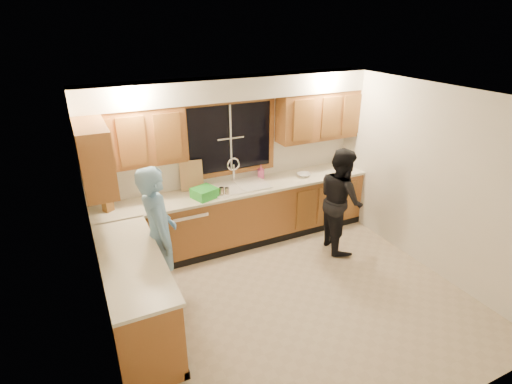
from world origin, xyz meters
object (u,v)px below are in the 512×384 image
Objects in this scene: dishwasher at (186,230)px; dish_crate at (204,193)px; bowl at (304,175)px; sink at (239,191)px; man at (159,236)px; soap_bottle at (261,172)px; knife_block at (108,203)px; woman at (341,200)px; stove at (146,328)px.

dishwasher is 2.70× the size of dish_crate.
bowl is (1.95, -0.03, 0.54)m from dishwasher.
sink is 1.64m from man.
man reaches higher than dish_crate.
sink is at bearing -157.24° from soap_bottle.
knife_block is 2.32m from soap_bottle.
bowl is (1.68, 0.09, -0.05)m from dish_crate.
man is 8.26× the size of soap_bottle.
dishwasher is 0.65m from dish_crate.
woman is at bearing -46.40° from knife_block.
stove is at bearing -148.46° from bowl.
bowl is at bearing 2.98° from dish_crate.
dishwasher is 0.91× the size of stove.
woman is 3.24m from knife_block.
man is at bearing -148.48° from sink.
dish_crate is (0.27, -0.12, 0.58)m from dishwasher.
sink is 0.52m from soap_bottle.
stove is 1.13m from man.
stove is at bearing 160.72° from man.
sink is 0.96m from dishwasher.
woman is 1.99m from dish_crate.
dishwasher is 2.30m from woman.
knife_block is at bearing 91.55° from stove.
sink is at bearing 12.78° from dish_crate.
soap_bottle is 0.69m from bowl.
man is 8.15× the size of knife_block.
bowl reaches higher than dishwasher.
soap_bottle is at bearing 17.32° from dish_crate.
woman is at bearing -20.04° from dishwasher.
dishwasher is at bearing 179.12° from bowl.
stove is 2.15m from dish_crate.
knife_block is (-1.00, 0.03, 0.62)m from dishwasher.
sink reaches higher than knife_block.
woman reaches higher than soap_bottle.
dish_crate is 1.47× the size of bowl.
soap_bottle is (1.31, 0.21, 0.62)m from dishwasher.
man reaches higher than knife_block.
bowl is at bearing -20.34° from soap_bottle.
bowl is at bearing -33.11° from knife_block.
man is at bearing -94.39° from knife_block.
man is 2.68m from woman.
soap_bottle is at bearing 41.76° from stove.
sink is 4.04× the size of soap_bottle.
woman is (1.28, -0.79, -0.08)m from sink.
sink is 1.10m from bowl.
stove is 3.44m from bowl.
soap_bottle is at bearing 22.76° from sink.
man reaches higher than bowl.
sink is 0.49× the size of man.
woman reaches higher than bowl.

